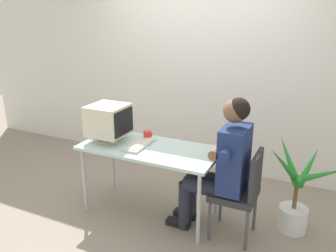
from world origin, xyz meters
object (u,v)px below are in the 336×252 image
(office_chair, at_px, (241,190))
(person_seated, at_px, (223,162))
(crt_monitor, at_px, (109,121))
(desk, at_px, (149,153))
(desk_mug, at_px, (148,135))
(potted_plant, at_px, (296,196))
(keyboard, at_px, (140,144))

(office_chair, bearing_deg, person_seated, 180.00)
(person_seated, bearing_deg, crt_monitor, -179.47)
(desk, height_order, person_seated, person_seated)
(crt_monitor, bearing_deg, office_chair, 0.46)
(desk, height_order, office_chair, office_chair)
(office_chair, height_order, desk_mug, office_chair)
(crt_monitor, height_order, desk_mug, crt_monitor)
(person_seated, bearing_deg, potted_plant, 27.53)
(keyboard, distance_m, potted_plant, 1.58)
(desk_mug, bearing_deg, potted_plant, 5.35)
(keyboard, bearing_deg, crt_monitor, 179.77)
(crt_monitor, bearing_deg, desk_mug, 30.64)
(keyboard, relative_size, potted_plant, 0.46)
(desk, bearing_deg, potted_plant, 13.46)
(crt_monitor, bearing_deg, keyboard, -0.23)
(desk, height_order, keyboard, keyboard)
(desk_mug, bearing_deg, office_chair, -10.17)
(office_chair, xyz_separation_m, potted_plant, (0.45, 0.33, -0.12))
(keyboard, bearing_deg, office_chair, 0.70)
(desk, relative_size, keyboard, 3.28)
(desk, distance_m, desk_mug, 0.25)
(desk, height_order, desk_mug, desk_mug)
(crt_monitor, distance_m, potted_plant, 1.97)
(office_chair, xyz_separation_m, person_seated, (-0.19, 0.00, 0.23))
(person_seated, height_order, desk_mug, person_seated)
(desk, bearing_deg, person_seated, 0.04)
(potted_plant, bearing_deg, person_seated, -152.47)
(potted_plant, bearing_deg, office_chair, -143.62)
(desk, bearing_deg, keyboard, -173.37)
(desk, relative_size, desk_mug, 14.56)
(desk_mug, bearing_deg, person_seated, -12.28)
(desk, xyz_separation_m, potted_plant, (1.39, 0.33, -0.31))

